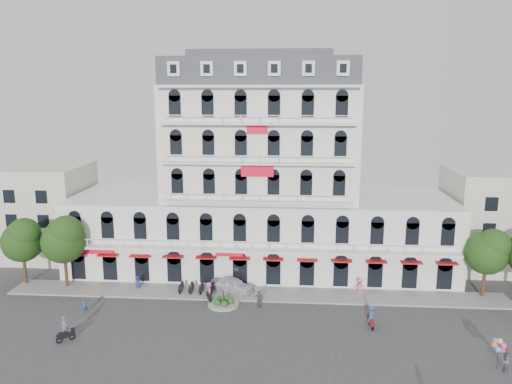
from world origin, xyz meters
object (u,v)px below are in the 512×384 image
object	(u,v)px
parked_car	(233,285)
rider_center	(209,292)
balloon_vendor	(503,356)
rider_east	(371,317)
rider_west	(65,330)

from	to	relation	value
parked_car	rider_center	bearing A→B (deg)	166.04
parked_car	balloon_vendor	bearing A→B (deg)	-96.58
rider_east	rider_west	bearing A→B (deg)	91.97
rider_west	rider_center	world-z (taller)	rider_west
parked_car	rider_east	bearing A→B (deg)	-93.34
balloon_vendor	parked_car	bearing A→B (deg)	148.66
rider_center	balloon_vendor	size ratio (longest dim) A/B	0.80
rider_west	rider_east	xyz separation A→B (m)	(26.87, 4.57, 0.01)
rider_west	rider_east	world-z (taller)	rider_west
rider_west	balloon_vendor	size ratio (longest dim) A/B	0.94
rider_west	rider_center	bearing A→B (deg)	-0.33
parked_car	rider_center	distance (m)	3.44
rider_east	balloon_vendor	bearing A→B (deg)	-133.52
parked_car	rider_east	world-z (taller)	rider_east
parked_car	rider_center	size ratio (longest dim) A/B	2.44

